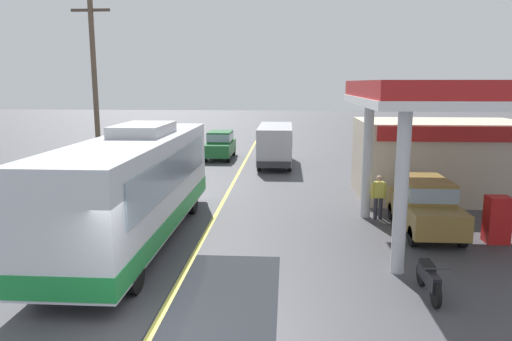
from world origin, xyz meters
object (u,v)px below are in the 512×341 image
(minibus_opposing_lane, at_px, (275,141))
(pedestrian_near_pump, at_px, (379,195))
(motorcycle_parked_forecourt, at_px, (429,278))
(car_trailing_behind_bus, at_px, (220,143))
(car_at_pump, at_px, (425,202))
(coach_bus_main, at_px, (136,188))

(minibus_opposing_lane, height_order, pedestrian_near_pump, minibus_opposing_lane)
(pedestrian_near_pump, bearing_deg, motorcycle_parked_forecourt, -90.09)
(car_trailing_behind_bus, bearing_deg, car_at_pump, -59.29)
(car_at_pump, bearing_deg, pedestrian_near_pump, 132.72)
(coach_bus_main, height_order, motorcycle_parked_forecourt, coach_bus_main)
(car_at_pump, bearing_deg, coach_bus_main, -170.51)
(coach_bus_main, xyz_separation_m, car_trailing_behind_bus, (0.29, 17.08, -0.71))
(motorcycle_parked_forecourt, distance_m, car_trailing_behind_bus, 22.13)
(motorcycle_parked_forecourt, bearing_deg, car_at_pump, 75.91)
(pedestrian_near_pump, xyz_separation_m, car_trailing_behind_bus, (-7.91, 14.10, 0.08))
(car_at_pump, distance_m, motorcycle_parked_forecourt, 5.36)
(coach_bus_main, distance_m, car_at_pump, 9.65)
(minibus_opposing_lane, bearing_deg, car_trailing_behind_bus, 147.19)
(car_at_pump, bearing_deg, minibus_opposing_lane, 112.59)
(coach_bus_main, xyz_separation_m, pedestrian_near_pump, (8.20, 2.98, -0.79))
(coach_bus_main, bearing_deg, pedestrian_near_pump, 19.98)
(motorcycle_parked_forecourt, relative_size, pedestrian_near_pump, 1.08)
(motorcycle_parked_forecourt, height_order, car_trailing_behind_bus, car_trailing_behind_bus)
(minibus_opposing_lane, height_order, motorcycle_parked_forecourt, minibus_opposing_lane)
(motorcycle_parked_forecourt, bearing_deg, pedestrian_near_pump, 89.91)
(car_at_pump, distance_m, minibus_opposing_lane, 14.16)
(car_at_pump, bearing_deg, motorcycle_parked_forecourt, -104.09)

